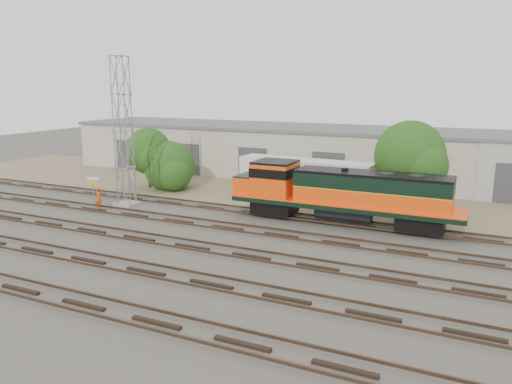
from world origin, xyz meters
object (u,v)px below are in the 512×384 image
at_px(locomotive, 340,193).
at_px(worker, 99,198).
at_px(semi_trailer, 308,176).
at_px(signal_tower, 123,135).

height_order(locomotive, worker, locomotive).
xyz_separation_m(locomotive, semi_trailer, (-4.34, 5.57, -0.03)).
xyz_separation_m(locomotive, signal_tower, (-17.42, -1.89, 3.52)).
relative_size(signal_tower, semi_trailer, 1.01).
bearing_deg(semi_trailer, signal_tower, -145.77).
bearing_deg(semi_trailer, worker, -141.23).
distance_m(locomotive, worker, 18.92).
relative_size(locomotive, signal_tower, 1.38).
distance_m(worker, semi_trailer, 17.11).
relative_size(signal_tower, worker, 6.72).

